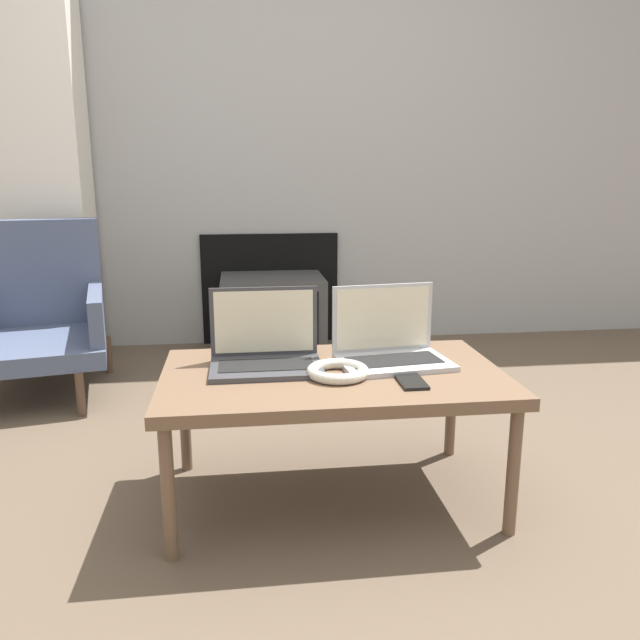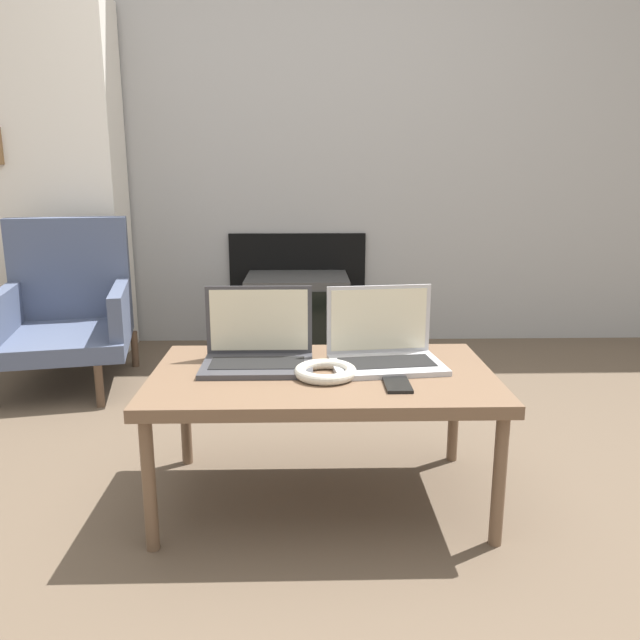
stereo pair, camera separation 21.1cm
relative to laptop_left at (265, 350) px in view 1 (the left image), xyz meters
The scene contains 10 objects.
ground_plane 0.54m from the laptop_left, 45.67° to the right, with size 14.00×14.00×0.00m, color brown.
wall_back 2.02m from the laptop_left, 83.97° to the left, with size 7.00×0.08×2.60m.
table 0.23m from the laptop_left, 22.22° to the right, with size 1.01×0.59×0.41m.
laptop_left is the anchor object (origin of this frame).
laptop_right 0.39m from the laptop_left, ahead, with size 0.36×0.27×0.23m.
headphones 0.24m from the laptop_left, 32.26° to the right, with size 0.18×0.18×0.03m.
phone 0.45m from the laptop_left, 28.21° to the right, with size 0.07×0.12×0.01m.
tv 1.59m from the laptop_left, 86.25° to the left, with size 0.56×0.45×0.43m.
armchair 1.50m from the laptop_left, 131.76° to the left, with size 0.69×0.78×0.77m.
bookshelf 2.10m from the laptop_left, 126.93° to the left, with size 0.76×0.32×1.86m.
Camera 1 is at (-0.26, -1.62, 0.99)m, focal length 35.00 mm.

